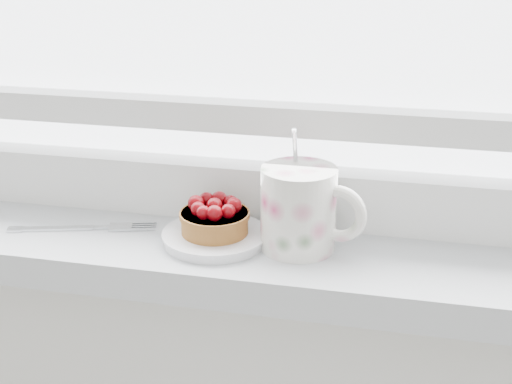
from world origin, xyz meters
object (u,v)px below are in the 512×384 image
(floral_mug, at_px, (301,207))
(raspberry_tart, at_px, (215,217))
(saucer, at_px, (215,237))
(fork, at_px, (81,228))

(floral_mug, bearing_deg, raspberry_tart, -177.25)
(saucer, relative_size, floral_mug, 0.90)
(floral_mug, distance_m, fork, 0.27)
(saucer, distance_m, raspberry_tart, 0.02)
(saucer, xyz_separation_m, raspberry_tart, (-0.00, 0.00, 0.02))
(saucer, xyz_separation_m, floral_mug, (0.10, 0.01, 0.04))
(fork, bearing_deg, saucer, 0.65)
(saucer, height_order, floral_mug, floral_mug)
(raspberry_tart, bearing_deg, fork, -179.28)
(fork, bearing_deg, raspberry_tart, 0.72)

